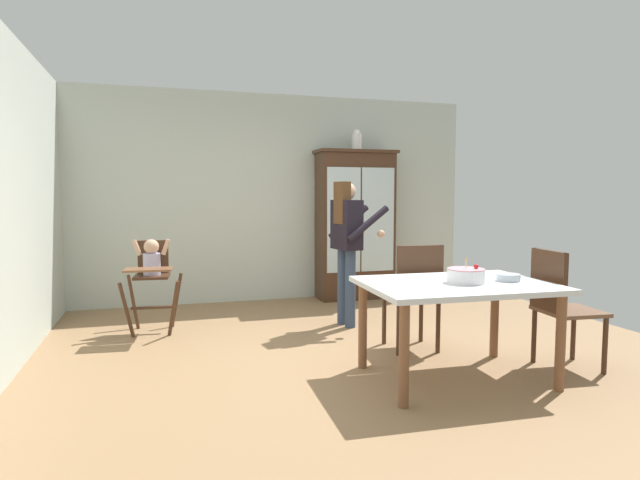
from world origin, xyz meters
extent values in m
plane|color=#93704C|center=(0.00, 0.00, 0.00)|extent=(6.24, 6.24, 0.00)
cube|color=beige|center=(0.00, 2.63, 1.35)|extent=(5.32, 0.06, 2.70)
cube|color=#422819|center=(1.01, 2.37, 0.97)|extent=(1.01, 0.42, 1.94)
cube|color=#422819|center=(1.01, 2.37, 1.96)|extent=(1.07, 0.48, 0.04)
cube|color=silver|center=(0.78, 2.15, 1.07)|extent=(0.45, 0.01, 1.36)
cube|color=silver|center=(1.25, 2.15, 1.07)|extent=(0.45, 0.01, 1.36)
cube|color=#422819|center=(1.01, 2.37, 1.07)|extent=(0.93, 0.36, 0.02)
cylinder|color=white|center=(1.03, 2.37, 2.09)|extent=(0.13, 0.13, 0.22)
cylinder|color=white|center=(1.03, 2.37, 2.22)|extent=(0.07, 0.07, 0.05)
cylinder|color=#422819|center=(-1.83, 1.10, 0.28)|extent=(0.15, 0.13, 0.56)
cylinder|color=#422819|center=(-1.39, 1.05, 0.28)|extent=(0.13, 0.15, 0.56)
cylinder|color=#422819|center=(-1.78, 1.54, 0.28)|extent=(0.13, 0.15, 0.56)
cylinder|color=#422819|center=(-1.35, 1.49, 0.28)|extent=(0.15, 0.13, 0.56)
cube|color=#422819|center=(-1.59, 1.30, 0.25)|extent=(0.42, 0.08, 0.02)
cube|color=#422819|center=(-1.59, 1.30, 0.57)|extent=(0.37, 0.37, 0.02)
cube|color=#422819|center=(-1.57, 1.45, 0.76)|extent=(0.31, 0.06, 0.34)
cube|color=brown|center=(-1.61, 1.03, 0.68)|extent=(0.46, 0.28, 0.02)
cylinder|color=#B2ADD1|center=(-1.59, 1.32, 0.70)|extent=(0.17, 0.17, 0.22)
sphere|color=tan|center=(-1.59, 1.32, 0.87)|extent=(0.15, 0.15, 0.15)
cylinder|color=tan|center=(-1.72, 1.33, 0.86)|extent=(0.10, 0.05, 0.17)
cylinder|color=tan|center=(-1.45, 1.30, 0.86)|extent=(0.10, 0.05, 0.17)
cylinder|color=#33425B|center=(0.40, 0.88, 0.41)|extent=(0.11, 0.11, 0.82)
cylinder|color=#33425B|center=(0.37, 1.05, 0.41)|extent=(0.11, 0.11, 0.82)
cube|color=black|center=(0.38, 0.97, 1.08)|extent=(0.26, 0.39, 0.52)
cube|color=white|center=(0.49, 0.99, 1.08)|extent=(0.02, 0.06, 0.49)
sphere|color=tan|center=(0.38, 0.97, 1.43)|extent=(0.19, 0.19, 0.19)
cube|color=brown|center=(0.33, 0.96, 1.31)|extent=(0.13, 0.21, 0.44)
cylinder|color=black|center=(0.56, 0.79, 1.10)|extent=(0.50, 0.15, 0.37)
sphere|color=tan|center=(0.71, 0.82, 0.99)|extent=(0.08, 0.08, 0.08)
cylinder|color=black|center=(0.49, 1.19, 1.10)|extent=(0.50, 0.15, 0.37)
sphere|color=tan|center=(0.65, 1.22, 0.99)|extent=(0.08, 0.08, 0.08)
cube|color=silver|center=(0.62, -0.81, 0.72)|extent=(1.42, 1.07, 0.04)
cylinder|color=brown|center=(0.00, -1.20, 0.35)|extent=(0.07, 0.07, 0.70)
cylinder|color=brown|center=(1.19, -1.26, 0.35)|extent=(0.07, 0.07, 0.70)
cylinder|color=brown|center=(0.04, -0.37, 0.35)|extent=(0.07, 0.07, 0.70)
cylinder|color=brown|center=(1.23, -0.43, 0.35)|extent=(0.07, 0.07, 0.70)
cylinder|color=white|center=(0.67, -0.85, 0.79)|extent=(0.28, 0.28, 0.10)
cylinder|color=pink|center=(0.67, -0.85, 0.84)|extent=(0.27, 0.27, 0.01)
cylinder|color=#F2E5CC|center=(0.67, -0.85, 0.88)|extent=(0.01, 0.01, 0.06)
cone|color=yellow|center=(0.67, -0.85, 0.92)|extent=(0.02, 0.02, 0.02)
sphere|color=red|center=(0.73, -0.89, 0.87)|extent=(0.04, 0.04, 0.04)
cylinder|color=#B2BCC6|center=(1.03, -0.87, 0.77)|extent=(0.18, 0.18, 0.05)
cylinder|color=#422819|center=(0.85, 0.18, 0.23)|extent=(0.04, 0.04, 0.45)
cylinder|color=#422819|center=(0.49, 0.21, 0.23)|extent=(0.04, 0.04, 0.45)
cylinder|color=#422819|center=(0.83, -0.19, 0.23)|extent=(0.04, 0.04, 0.45)
cylinder|color=#422819|center=(0.46, -0.16, 0.23)|extent=(0.04, 0.04, 0.45)
cube|color=brown|center=(0.66, 0.01, 0.47)|extent=(0.47, 0.47, 0.03)
cube|color=#422819|center=(0.64, -0.19, 0.72)|extent=(0.42, 0.07, 0.48)
cylinder|color=#422819|center=(0.83, -0.20, 0.72)|extent=(0.03, 0.03, 0.48)
cylinder|color=#422819|center=(0.45, -0.18, 0.72)|extent=(0.03, 0.03, 0.48)
cylinder|color=#422819|center=(1.79, -1.06, 0.23)|extent=(0.04, 0.04, 0.45)
cylinder|color=#422819|center=(1.82, -0.70, 0.23)|extent=(0.04, 0.04, 0.45)
cylinder|color=#422819|center=(1.42, -1.03, 0.23)|extent=(0.04, 0.04, 0.45)
cylinder|color=#422819|center=(1.46, -0.66, 0.23)|extent=(0.04, 0.04, 0.45)
cube|color=brown|center=(1.62, -0.86, 0.47)|extent=(0.48, 0.48, 0.03)
cube|color=#422819|center=(1.42, -0.84, 0.72)|extent=(0.08, 0.42, 0.48)
cylinder|color=#422819|center=(1.40, -1.03, 0.72)|extent=(0.03, 0.03, 0.48)
cylinder|color=#422819|center=(1.44, -0.65, 0.72)|extent=(0.03, 0.03, 0.48)
camera|label=1|loc=(-1.52, -4.26, 1.40)|focal=29.72mm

